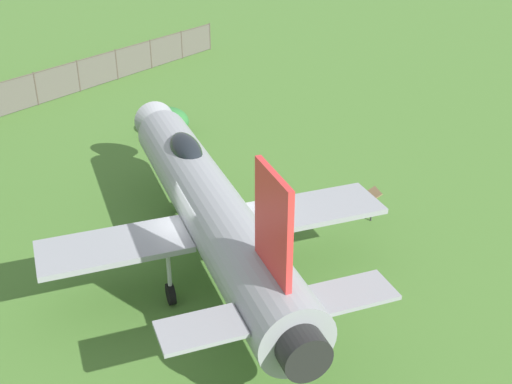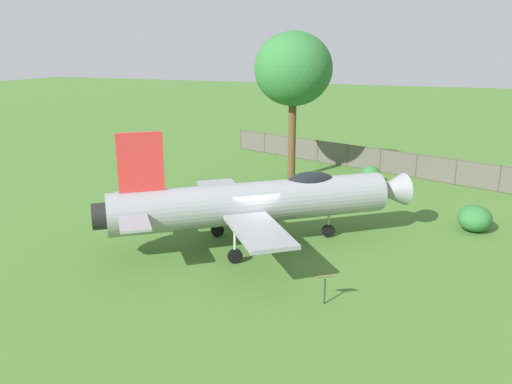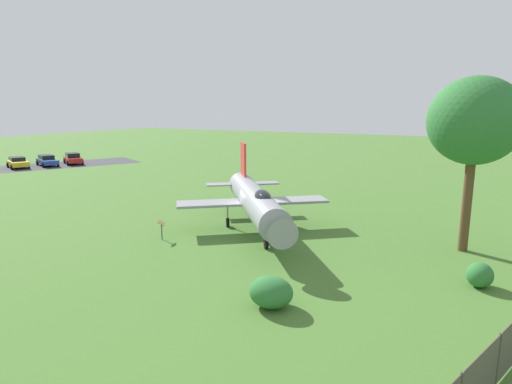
{
  "view_description": "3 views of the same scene",
  "coord_description": "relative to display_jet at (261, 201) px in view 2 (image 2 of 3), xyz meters",
  "views": [
    {
      "loc": [
        -6.0,
        14.59,
        10.79
      ],
      "look_at": [
        -1.44,
        0.36,
        2.96
      ],
      "focal_mm": 44.66,
      "sensor_mm": 36.0,
      "label": 1
    },
    {
      "loc": [
        -19.52,
        -7.78,
        8.44
      ],
      "look_at": [
        0.79,
        0.14,
        2.23
      ],
      "focal_mm": 35.98,
      "sensor_mm": 36.0,
      "label": 2
    },
    {
      "loc": [
        12.48,
        -23.32,
        7.81
      ],
      "look_at": [
        0.48,
        -0.71,
        2.7
      ],
      "focal_mm": 30.09,
      "sensor_mm": 36.0,
      "label": 3
    }
  ],
  "objects": [
    {
      "name": "shrub_near_fence",
      "position": [
        5.36,
        -8.78,
        -1.4
      ],
      "size": [
        1.78,
        1.57,
        1.24
      ],
      "color": "#2D7033",
      "rests_on": "ground_plane"
    },
    {
      "name": "shade_tree",
      "position": [
        11.73,
        2.3,
        5.01
      ],
      "size": [
        4.78,
        4.91,
        9.38
      ],
      "color": "brown",
      "rests_on": "ground_plane"
    },
    {
      "name": "info_plaque",
      "position": [
        -4.26,
        -3.93,
        -1.16
      ],
      "size": [
        0.65,
        0.72,
        1.14
      ],
      "color": "#333333",
      "rests_on": "ground_plane"
    },
    {
      "name": "display_jet",
      "position": [
        0.0,
        0.0,
        0.0
      ],
      "size": [
        10.81,
        12.39,
        5.24
      ],
      "rotation": [
        0.0,
        0.0,
        5.38
      ],
      "color": "gray",
      "rests_on": "ground_plane"
    },
    {
      "name": "perimeter_fence",
      "position": [
        14.43,
        -6.58,
        -1.13
      ],
      "size": [
        11.24,
        32.1,
        1.66
      ],
      "rotation": [
        0.0,
        0.0,
        7.52
      ],
      "color": "#4C4238",
      "rests_on": "ground_plane"
    },
    {
      "name": "shrub_by_tree",
      "position": [
        12.62,
        -2.74,
        -1.47
      ],
      "size": [
        1.13,
        1.22,
        1.1
      ],
      "color": "#2D7033",
      "rests_on": "ground_plane"
    },
    {
      "name": "ground_plane",
      "position": [
        -0.24,
        0.3,
        -2.02
      ],
      "size": [
        200.0,
        200.0,
        0.0
      ],
      "primitive_type": "plane",
      "color": "#47722D"
    }
  ]
}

